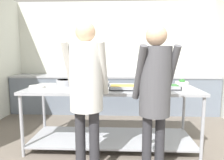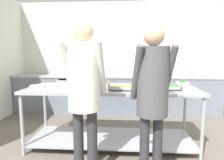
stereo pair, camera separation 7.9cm
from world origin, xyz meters
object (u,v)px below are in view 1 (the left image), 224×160
(plate_stack, at_px, (37,87))
(guest_serving_right, at_px, (155,88))
(serving_tray_greens, at_px, (162,87))
(broccoli_bowl, at_px, (182,83))
(guest_serving_left, at_px, (86,84))
(water_bottle, at_px, (82,70))
(serving_tray_vegetables, at_px, (95,84))
(sauce_pan, at_px, (65,82))
(serving_tray_roast, at_px, (126,88))

(plate_stack, height_order, guest_serving_right, guest_serving_right)
(serving_tray_greens, distance_m, broccoli_bowl, 0.50)
(guest_serving_right, bearing_deg, guest_serving_left, 173.79)
(water_bottle, bearing_deg, serving_tray_vegetables, -72.52)
(sauce_pan, xyz_separation_m, guest_serving_right, (1.22, -1.01, 0.10))
(serving_tray_vegetables, height_order, broccoli_bowl, broccoli_bowl)
(serving_tray_vegetables, xyz_separation_m, guest_serving_left, (0.04, -0.99, 0.15))
(guest_serving_left, relative_size, guest_serving_right, 1.03)
(sauce_pan, height_order, guest_serving_left, guest_serving_left)
(serving_tray_roast, xyz_separation_m, water_bottle, (-0.98, 1.87, 0.08))
(broccoli_bowl, relative_size, water_bottle, 0.77)
(plate_stack, distance_m, serving_tray_vegetables, 0.85)
(serving_tray_greens, relative_size, guest_serving_right, 0.29)
(plate_stack, bearing_deg, serving_tray_greens, 0.53)
(sauce_pan, distance_m, serving_tray_roast, 0.99)
(serving_tray_greens, height_order, broccoli_bowl, broccoli_bowl)
(serving_tray_roast, distance_m, water_bottle, 2.11)
(sauce_pan, height_order, serving_tray_vegetables, sauce_pan)
(plate_stack, bearing_deg, guest_serving_left, -40.30)
(sauce_pan, height_order, serving_tray_roast, sauce_pan)
(serving_tray_vegetables, distance_m, serving_tray_greens, 1.03)
(guest_serving_left, bearing_deg, serving_tray_vegetables, 92.43)
(broccoli_bowl, height_order, guest_serving_left, guest_serving_left)
(serving_tray_roast, xyz_separation_m, guest_serving_left, (-0.45, -0.67, 0.15))
(serving_tray_greens, bearing_deg, guest_serving_right, -106.40)
(serving_tray_vegetables, bearing_deg, guest_serving_left, -87.57)
(plate_stack, height_order, sauce_pan, sauce_pan)
(sauce_pan, bearing_deg, guest_serving_right, -39.75)
(serving_tray_greens, bearing_deg, water_bottle, 129.59)
(guest_serving_right, bearing_deg, serving_tray_roast, 109.78)
(plate_stack, height_order, broccoli_bowl, broccoli_bowl)
(sauce_pan, relative_size, broccoli_bowl, 1.96)
(sauce_pan, distance_m, water_bottle, 1.61)
(sauce_pan, distance_m, guest_serving_right, 1.59)
(guest_serving_left, distance_m, guest_serving_right, 0.72)
(broccoli_bowl, relative_size, guest_serving_left, 0.12)
(sauce_pan, bearing_deg, broccoli_bowl, 4.06)
(guest_serving_right, bearing_deg, water_bottle, 115.50)
(serving_tray_roast, bearing_deg, water_bottle, 117.65)
(serving_tray_vegetables, bearing_deg, plate_stack, -161.86)
(sauce_pan, relative_size, water_bottle, 1.52)
(serving_tray_roast, bearing_deg, serving_tray_greens, 7.75)
(broccoli_bowl, xyz_separation_m, guest_serving_left, (-1.34, -1.06, 0.14))
(plate_stack, distance_m, guest_serving_left, 1.13)
(broccoli_bowl, bearing_deg, sauce_pan, -175.94)
(broccoli_bowl, distance_m, water_bottle, 2.38)
(guest_serving_right, height_order, water_bottle, guest_serving_right)
(sauce_pan, bearing_deg, serving_tray_greens, -7.66)
(serving_tray_vegetables, bearing_deg, broccoli_bowl, 3.23)
(plate_stack, height_order, serving_tray_vegetables, serving_tray_vegetables)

